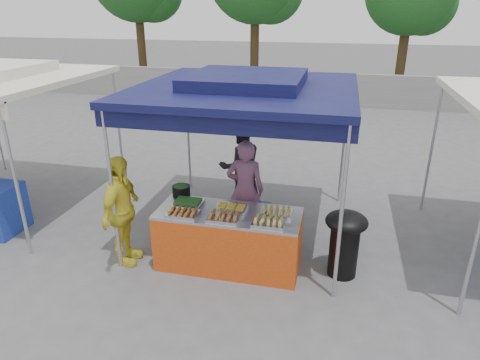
% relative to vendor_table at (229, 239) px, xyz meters
% --- Properties ---
extents(ground_plane, '(80.00, 80.00, 0.00)m').
position_rel_vendor_table_xyz_m(ground_plane, '(0.00, 0.10, -0.43)').
color(ground_plane, '#555457').
extents(back_wall, '(40.00, 0.25, 1.20)m').
position_rel_vendor_table_xyz_m(back_wall, '(0.00, 11.10, 0.17)').
color(back_wall, slate).
rests_on(back_wall, ground_plane).
extents(main_canopy, '(3.20, 3.20, 2.57)m').
position_rel_vendor_table_xyz_m(main_canopy, '(0.00, 1.07, 1.94)').
color(main_canopy, '#B1B1B8').
rests_on(main_canopy, ground_plane).
extents(vendor_table, '(2.00, 0.80, 0.85)m').
position_rel_vendor_table_xyz_m(vendor_table, '(0.00, 0.00, 0.00)').
color(vendor_table, '#B63F10').
rests_on(vendor_table, ground_plane).
extents(food_tray_fl, '(0.42, 0.30, 0.07)m').
position_rel_vendor_table_xyz_m(food_tray_fl, '(-0.57, -0.24, 0.46)').
color(food_tray_fl, '#BDBCC1').
rests_on(food_tray_fl, vendor_table).
extents(food_tray_fm, '(0.42, 0.30, 0.07)m').
position_rel_vendor_table_xyz_m(food_tray_fm, '(0.00, -0.24, 0.46)').
color(food_tray_fm, '#BDBCC1').
rests_on(food_tray_fm, vendor_table).
extents(food_tray_fr, '(0.42, 0.30, 0.07)m').
position_rel_vendor_table_xyz_m(food_tray_fr, '(0.60, -0.24, 0.46)').
color(food_tray_fr, '#BDBCC1').
rests_on(food_tray_fr, vendor_table).
extents(food_tray_bl, '(0.42, 0.30, 0.07)m').
position_rel_vendor_table_xyz_m(food_tray_bl, '(-0.62, 0.09, 0.46)').
color(food_tray_bl, '#BDBCC1').
rests_on(food_tray_bl, vendor_table).
extents(food_tray_bm, '(0.42, 0.30, 0.07)m').
position_rel_vendor_table_xyz_m(food_tray_bm, '(0.02, 0.08, 0.46)').
color(food_tray_bm, '#BDBCC1').
rests_on(food_tray_bm, vendor_table).
extents(food_tray_br, '(0.42, 0.30, 0.07)m').
position_rel_vendor_table_xyz_m(food_tray_br, '(0.66, 0.08, 0.46)').
color(food_tray_br, '#BDBCC1').
rests_on(food_tray_br, vendor_table).
extents(cooking_pot, '(0.27, 0.27, 0.15)m').
position_rel_vendor_table_xyz_m(cooking_pot, '(-0.82, 0.37, 0.50)').
color(cooking_pot, black).
rests_on(cooking_pot, vendor_table).
extents(skewer_cup, '(0.08, 0.08, 0.11)m').
position_rel_vendor_table_xyz_m(skewer_cup, '(-0.08, -0.24, 0.48)').
color(skewer_cup, '#B1B1B8').
rests_on(skewer_cup, vendor_table).
extents(wok_burner, '(0.57, 0.57, 0.96)m').
position_rel_vendor_table_xyz_m(wok_burner, '(1.59, 0.14, 0.14)').
color(wok_burner, black).
rests_on(wok_burner, ground_plane).
extents(crate_left, '(0.49, 0.34, 0.30)m').
position_rel_vendor_table_xyz_m(crate_left, '(-0.49, 0.70, -0.28)').
color(crate_left, '#122599').
rests_on(crate_left, ground_plane).
extents(crate_right, '(0.52, 0.37, 0.31)m').
position_rel_vendor_table_xyz_m(crate_right, '(0.20, 0.74, -0.27)').
color(crate_right, '#122599').
rests_on(crate_right, ground_plane).
extents(crate_stacked, '(0.52, 0.36, 0.31)m').
position_rel_vendor_table_xyz_m(crate_stacked, '(0.20, 0.74, 0.04)').
color(crate_stacked, '#122599').
rests_on(crate_stacked, crate_right).
extents(vendor_woman, '(0.62, 0.44, 1.63)m').
position_rel_vendor_table_xyz_m(vendor_woman, '(0.04, 0.87, 0.39)').
color(vendor_woman, '#815272').
rests_on(vendor_woman, ground_plane).
extents(helper_man, '(1.00, 0.94, 1.64)m').
position_rel_vendor_table_xyz_m(helper_man, '(-0.26, 1.87, 0.39)').
color(helper_man, black).
rests_on(helper_man, ground_plane).
extents(customer_person, '(0.41, 0.96, 1.62)m').
position_rel_vendor_table_xyz_m(customer_person, '(-1.48, -0.25, 0.39)').
color(customer_person, gold).
rests_on(customer_person, ground_plane).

